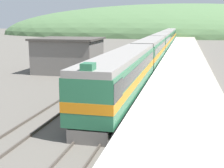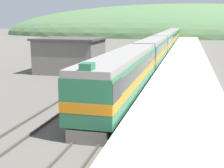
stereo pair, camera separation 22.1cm
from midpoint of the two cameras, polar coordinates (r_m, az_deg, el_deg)
The scene contains 10 objects.
track_main at distance 68.73m, azimuth 9.74°, elevation 6.02°, with size 1.52×180.00×0.16m.
track_siding at distance 69.15m, azimuth 6.25°, elevation 6.15°, with size 1.52×180.00×0.16m.
platform at distance 48.62m, azimuth 13.51°, elevation 4.18°, with size 6.17×140.00×0.98m.
distant_hills at distance 150.13m, azimuth 12.07°, elevation 8.75°, with size 171.70×77.27×28.34m.
station_shed at distance 39.59m, azimuth -7.49°, elevation 5.28°, with size 7.96×6.79×4.31m.
express_train_lead_car at distance 24.95m, azimuth 2.38°, elevation 1.70°, with size 2.89×19.71×4.26m.
carriage_second at distance 45.06m, azimuth 7.59°, elevation 5.95°, with size 2.88×19.04×3.90m.
carriage_third at distance 64.84m, azimuth 9.55°, elevation 7.53°, with size 2.88×19.04×3.90m.
carriage_fourth at distance 84.69m, azimuth 10.60°, elevation 8.37°, with size 2.88×19.04×3.90m.
carriage_fifth at distance 104.56m, azimuth 11.26°, elevation 8.89°, with size 2.88×19.04×3.90m.
Camera 2 is at (4.96, 1.76, 6.34)m, focal length 50.00 mm.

